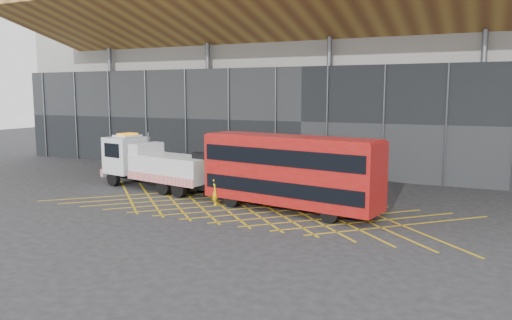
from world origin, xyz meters
The scene contains 6 objects.
ground_plane centered at (0.00, 0.00, 0.00)m, with size 120.00×120.00×0.00m, color #232426.
road_markings centered at (3.20, 0.00, 0.01)m, with size 23.16×7.16×0.01m.
construction_building centered at (1.92, 18.40, 8.98)m, with size 55.00×23.97×18.00m.
recovery_truck centered at (-4.59, 2.37, 1.61)m, with size 10.07×4.03×3.49m.
bus_towed centered at (5.45, 0.36, 2.17)m, with size 9.85×3.80×3.91m.
worker centered at (1.23, 0.06, 0.74)m, with size 0.54×0.36×1.49m, color yellow.
Camera 1 is at (14.75, -23.18, 6.07)m, focal length 35.00 mm.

